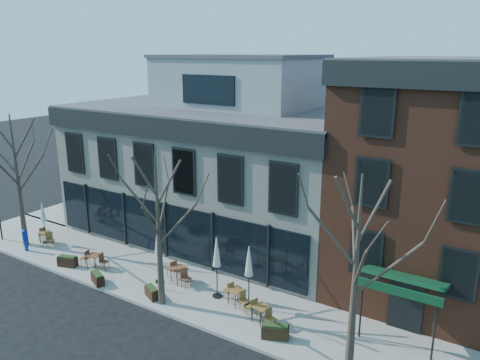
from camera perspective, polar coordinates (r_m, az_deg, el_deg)
The scene contains 22 objects.
ground at distance 27.19m, azimuth -8.71°, elevation -9.65°, with size 120.00×120.00×0.00m, color black.
sidewalk_front at distance 23.80m, azimuth -6.13°, elevation -13.20°, with size 33.50×4.70×0.15m, color gray.
sidewalk_side at distance 38.61m, azimuth -15.50°, elevation -2.27°, with size 4.50×12.00×0.15m, color gray.
corner_building at distance 29.36m, azimuth -2.48°, elevation 2.19°, with size 18.39×10.39×11.10m.
red_brick_building at distance 24.27m, azimuth 23.25°, elevation 0.30°, with size 8.20×11.78×11.18m.
tree_corner at distance 30.08m, azimuth -25.47°, elevation 0.06°, with size 3.93×3.98×7.92m.
tree_mid at distance 21.18m, azimuth -9.89°, elevation -5.99°, with size 3.50×3.55×7.04m.
tree_right at distance 16.83m, azimuth 13.91°, elevation -11.25°, with size 3.72×3.77×7.48m.
call_box at distance 30.17m, azimuth -24.70°, elevation -6.57°, with size 0.27×0.27×1.36m.
cafe_set_0 at distance 30.80m, azimuth -22.57°, elevation -6.39°, with size 1.77×0.85×0.91m.
cafe_set_2 at distance 26.73m, azimuth -17.32°, elevation -9.23°, with size 1.74×0.80×0.89m.
cafe_set_3 at distance 24.23m, azimuth -7.47°, elevation -11.19°, with size 1.86×1.00×0.95m.
cafe_set_4 at distance 22.15m, azimuth -0.44°, elevation -13.86°, with size 1.73×1.00×0.89m.
cafe_set_5 at distance 20.89m, azimuth 2.59°, elevation -15.83°, with size 1.74×0.96×0.90m.
umbrella_0 at distance 30.58m, azimuth -22.89°, elevation -3.87°, with size 0.41×0.41×2.59m.
umbrella_2 at distance 23.78m, azimuth -10.00°, elevation -8.04°, with size 0.44×0.44×2.72m.
umbrella_3 at distance 22.05m, azimuth -2.86°, elevation -9.14°, with size 0.48×0.48×3.03m.
umbrella_4 at distance 21.20m, azimuth 1.10°, elevation -10.26°, with size 0.48×0.48×2.98m.
planter_0 at distance 27.41m, azimuth -20.28°, elevation -9.25°, with size 1.14×0.73×0.59m.
planter_1 at distance 25.05m, azimuth -16.97°, elevation -11.38°, with size 1.10×0.79×0.57m.
planter_2 at distance 23.16m, azimuth -10.70°, elevation -13.30°, with size 1.03×0.75×0.54m.
planter_3 at distance 20.01m, azimuth 4.32°, elevation -17.91°, with size 1.20×0.85×0.62m.
Camera 1 is at (16.51, -18.32, 11.45)m, focal length 35.00 mm.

